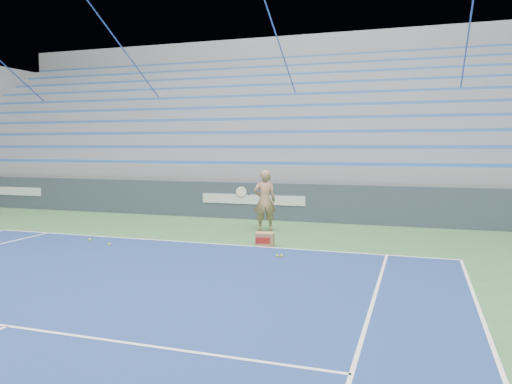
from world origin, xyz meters
TOP-DOWN VIEW (x-y plane):
  - sponsor_barrier at (0.00, 15.88)m, footprint 30.00×0.32m
  - bleachers at (0.00, 21.60)m, footprint 31.00×9.15m
  - tennis_player at (0.93, 13.92)m, footprint 0.94×0.90m
  - ball_box at (1.51, 12.07)m, footprint 0.44×0.36m
  - tennis_ball_0 at (2.09, 11.04)m, footprint 0.07×0.07m
  - tennis_ball_1 at (2.16, 11.07)m, footprint 0.07×0.07m
  - tennis_ball_2 at (-2.47, 11.33)m, footprint 0.07×0.07m
  - tennis_ball_3 at (-1.72, 11.00)m, footprint 0.07×0.07m

SIDE VIEW (x-z plane):
  - tennis_ball_0 at x=2.09m, z-range 0.00..0.07m
  - tennis_ball_1 at x=2.16m, z-range 0.00..0.07m
  - tennis_ball_2 at x=-2.47m, z-range 0.00..0.07m
  - tennis_ball_3 at x=-1.72m, z-range 0.00..0.07m
  - ball_box at x=1.51m, z-range 0.00..0.29m
  - sponsor_barrier at x=0.00m, z-range 0.00..1.10m
  - tennis_player at x=0.93m, z-range 0.00..1.58m
  - bleachers at x=0.00m, z-range -1.29..6.01m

